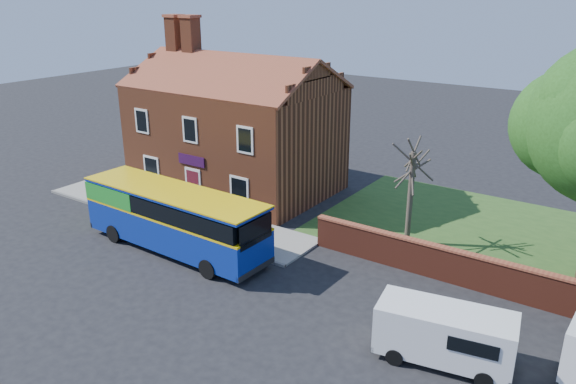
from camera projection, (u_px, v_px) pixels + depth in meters
The scene contains 8 objects.
ground at pixel (194, 291), 23.98m from camera, with size 120.00×120.00×0.00m, color black.
pavement at pixel (174, 213), 32.14m from camera, with size 18.00×3.50×0.12m, color gray.
kerb at pixel (151, 223), 30.78m from camera, with size 18.00×0.15×0.14m, color slate.
shop_building at pixel (235, 136), 35.45m from camera, with size 12.30×8.13×10.50m.
boundary_wall at pixel (556, 294), 22.21m from camera, with size 22.00×0.38×1.60m.
bus at pixel (170, 215), 27.37m from camera, with size 10.29×2.85×3.12m.
van_near at pixel (445, 333), 19.12m from camera, with size 4.84×2.61×2.02m.
bare_tree at pixel (411, 194), 27.54m from camera, with size 1.98×2.35×5.27m.
Camera 1 is at (15.26, -15.09, 12.21)m, focal length 35.00 mm.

